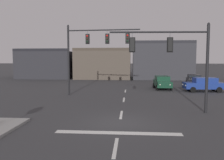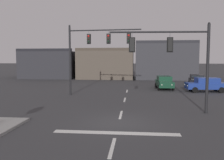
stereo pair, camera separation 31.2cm
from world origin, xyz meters
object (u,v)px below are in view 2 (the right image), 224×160
Objects in this scene: signal_mast_near_side at (178,53)px; car_lot_middle at (206,84)px; car_lot_nearside at (164,82)px; car_lot_farside at (196,80)px; signal_mast_far_side at (92,46)px.

signal_mast_near_side is 1.49× the size of car_lot_middle.
signal_mast_near_side is 12.93m from car_lot_middle.
car_lot_nearside is 0.97× the size of car_lot_farside.
car_lot_nearside and car_lot_middle have the same top height.
signal_mast_far_side reaches higher than car_lot_farside.
car_lot_middle is 0.98× the size of car_lot_farside.
car_lot_farside is at bearing 71.99° from signal_mast_near_side.
signal_mast_near_side is 10.41m from signal_mast_far_side.
car_lot_nearside is 5.78m from car_lot_farside.
signal_mast_near_side is 18.06m from car_lot_farside.
car_lot_farside is (0.28, 5.52, 0.00)m from car_lot_middle.
car_lot_middle is (4.45, -2.19, 0.00)m from car_lot_nearside.
signal_mast_far_side is 10.96m from car_lot_nearside.
car_lot_nearside is (8.05, 6.18, -4.14)m from signal_mast_far_side.
signal_mast_near_side is 0.91× the size of signal_mast_far_side.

